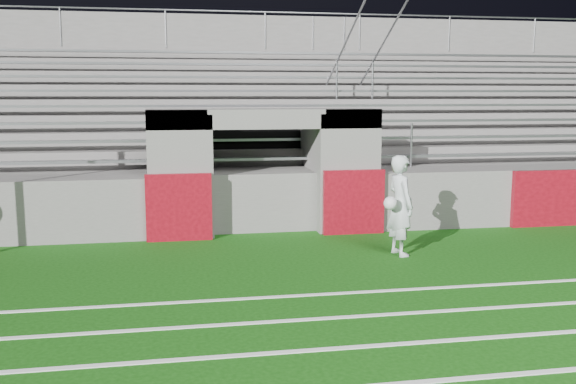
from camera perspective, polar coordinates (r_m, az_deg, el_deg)
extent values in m
plane|color=#10450B|center=(10.39, 0.68, -7.52)|extent=(90.00, 90.00, 0.00)
cube|color=white|center=(7.63, 5.08, -13.63)|extent=(28.00, 0.09, 0.01)
cube|color=white|center=(8.53, 3.28, -11.15)|extent=(28.00, 0.09, 0.01)
cube|color=white|center=(9.45, 1.85, -9.14)|extent=(28.00, 0.09, 0.01)
cube|color=#615E5C|center=(13.39, -9.76, 1.69)|extent=(1.20, 1.00, 2.60)
cube|color=#615E5C|center=(13.89, 5.26, 2.03)|extent=(1.20, 1.00, 2.60)
cube|color=black|center=(15.21, -3.02, 2.44)|extent=(2.60, 0.20, 2.50)
cube|color=#615E5C|center=(14.02, -7.12, 1.85)|extent=(0.10, 2.20, 2.50)
cube|color=#615E5C|center=(14.32, 2.11, 2.06)|extent=(0.10, 2.20, 2.50)
cube|color=#615E5C|center=(13.44, -2.14, 6.54)|extent=(4.80, 1.00, 0.40)
cube|color=#615E5C|center=(17.34, -3.92, 2.86)|extent=(26.00, 8.00, 0.20)
cube|color=#615E5C|center=(17.42, -3.90, 0.82)|extent=(26.00, 8.00, 1.05)
cube|color=#630812|center=(12.94, -9.67, -1.35)|extent=(1.30, 0.15, 1.35)
cube|color=#630812|center=(13.45, 5.85, -0.89)|extent=(1.30, 0.15, 1.35)
cube|color=#630812|center=(15.43, 22.87, -0.49)|extent=(2.20, 0.15, 1.25)
cube|color=gray|center=(14.42, -2.64, 2.98)|extent=(23.00, 0.28, 0.06)
cube|color=#615E5C|center=(15.26, -3.06, 3.18)|extent=(24.00, 0.75, 0.38)
cube|color=gray|center=(15.13, -3.03, 4.69)|extent=(23.00, 0.28, 0.06)
cube|color=#615E5C|center=(15.99, -3.41, 4.10)|extent=(24.00, 0.75, 0.76)
cube|color=gray|center=(15.85, -3.38, 6.24)|extent=(23.00, 0.28, 0.06)
cube|color=#615E5C|center=(16.72, -3.72, 4.95)|extent=(24.00, 0.75, 1.14)
cube|color=gray|center=(16.59, -3.71, 7.66)|extent=(23.00, 0.28, 0.06)
cube|color=#615E5C|center=(17.45, -4.01, 5.73)|extent=(24.00, 0.75, 1.52)
cube|color=gray|center=(17.33, -4.01, 8.95)|extent=(23.00, 0.28, 0.06)
cube|color=#615E5C|center=(18.19, -4.28, 6.44)|extent=(24.00, 0.75, 1.90)
cube|color=gray|center=(18.08, -4.28, 10.14)|extent=(23.00, 0.28, 0.06)
cube|color=#615E5C|center=(18.93, -4.52, 7.10)|extent=(24.00, 0.75, 2.28)
cube|color=gray|center=(18.84, -4.54, 11.23)|extent=(23.00, 0.28, 0.06)
cube|color=#615E5C|center=(19.67, -4.75, 7.71)|extent=(24.00, 0.75, 2.66)
cube|color=gray|center=(19.61, -4.78, 12.24)|extent=(23.00, 0.28, 0.06)
cube|color=#615E5C|center=(20.34, -4.94, 7.92)|extent=(26.00, 0.60, 5.29)
cylinder|color=#A5A8AD|center=(14.67, 7.25, 4.11)|extent=(0.05, 0.05, 1.00)
cylinder|color=#A5A8AD|center=(17.51, 4.36, 9.86)|extent=(0.05, 0.05, 1.00)
cylinder|color=#A5A8AD|center=(20.52, 2.24, 13.95)|extent=(0.05, 0.05, 1.00)
cylinder|color=#A5A8AD|center=(17.53, 4.38, 11.49)|extent=(0.05, 6.02, 3.08)
cylinder|color=#A5A8AD|center=(15.00, 10.90, 4.12)|extent=(0.05, 0.05, 1.00)
cylinder|color=#A5A8AD|center=(17.79, 7.53, 9.79)|extent=(0.05, 0.05, 1.00)
cylinder|color=#A5A8AD|center=(20.75, 5.02, 13.86)|extent=(0.05, 0.05, 1.00)
cylinder|color=#A5A8AD|center=(17.81, 7.56, 11.40)|extent=(0.05, 6.02, 3.08)
cylinder|color=#A5A8AD|center=(20.28, -19.57, 13.67)|extent=(0.05, 0.05, 1.10)
cylinder|color=#A5A8AD|center=(20.04, -10.82, 14.08)|extent=(0.05, 0.05, 1.10)
cylinder|color=#A5A8AD|center=(20.25, -2.03, 14.16)|extent=(0.05, 0.05, 1.10)
cylinder|color=#A5A8AD|center=(20.89, 6.39, 13.95)|extent=(0.05, 0.05, 1.10)
cylinder|color=#A5A8AD|center=(21.93, 14.14, 13.49)|extent=(0.05, 0.05, 1.10)
cylinder|color=#A5A8AD|center=(23.31, 21.05, 12.88)|extent=(0.05, 0.05, 1.10)
cylinder|color=#A5A8AD|center=(20.19, -4.96, 15.72)|extent=(24.00, 0.05, 0.05)
imported|color=silver|center=(11.76, 9.96, -1.18)|extent=(0.54, 0.73, 1.83)
sphere|color=white|center=(11.39, 9.09, -0.98)|extent=(0.24, 0.24, 0.24)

